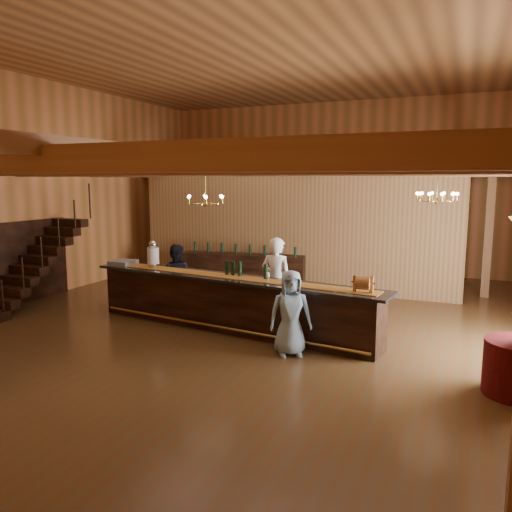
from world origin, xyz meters
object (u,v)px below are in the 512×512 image
at_px(tasting_bar, 230,303).
at_px(chandelier_left, 205,199).
at_px(backbar_shelf, 243,271).
at_px(floor_plant, 367,271).
at_px(beverage_dispenser, 153,254).
at_px(staff_second, 176,278).
at_px(guest, 290,313).
at_px(chandelier_right, 437,196).
at_px(raffle_drum, 363,283).
at_px(bartender, 276,282).

distance_m(tasting_bar, chandelier_left, 2.17).
height_order(backbar_shelf, floor_plant, floor_plant).
xyz_separation_m(beverage_dispenser, floor_plant, (3.93, 4.14, -0.78)).
bearing_deg(staff_second, chandelier_left, 137.03).
bearing_deg(guest, chandelier_right, 26.43).
xyz_separation_m(staff_second, floor_plant, (3.65, 3.69, -0.19)).
relative_size(raffle_drum, staff_second, 0.22).
distance_m(raffle_drum, guest, 1.34).
bearing_deg(staff_second, beverage_dispenser, 41.27).
relative_size(chandelier_left, chandelier_right, 1.00).
distance_m(raffle_drum, bartender, 2.27).
bearing_deg(bartender, guest, 123.14).
bearing_deg(staff_second, raffle_drum, 148.52).
bearing_deg(floor_plant, tasting_bar, -113.09).
bearing_deg(chandelier_right, tasting_bar, -151.40).
bearing_deg(guest, staff_second, 125.23).
relative_size(chandelier_left, floor_plant, 0.67).
bearing_deg(raffle_drum, guest, -155.40).
xyz_separation_m(tasting_bar, backbar_shelf, (-1.36, 3.60, -0.07)).
xyz_separation_m(tasting_bar, staff_second, (-1.75, 0.77, 0.23)).
relative_size(bartender, staff_second, 1.18).
relative_size(chandelier_right, staff_second, 0.51).
bearing_deg(staff_second, tasting_bar, 139.45).
distance_m(raffle_drum, backbar_shelf, 5.77).
bearing_deg(backbar_shelf, guest, -65.93).
bearing_deg(chandelier_left, raffle_drum, -10.60).
distance_m(bartender, guest, 1.80).
xyz_separation_m(bartender, guest, (0.86, -1.57, -0.18)).
bearing_deg(backbar_shelf, staff_second, -107.05).
height_order(backbar_shelf, chandelier_left, chandelier_left).
bearing_deg(floor_plant, chandelier_right, -53.81).
height_order(beverage_dispenser, guest, beverage_dispenser).
distance_m(backbar_shelf, bartender, 3.64).
bearing_deg(beverage_dispenser, raffle_drum, -8.57).
xyz_separation_m(tasting_bar, guest, (1.60, -0.92, 0.19)).
relative_size(beverage_dispenser, chandelier_left, 0.75).
distance_m(bartender, staff_second, 2.50).
height_order(tasting_bar, chandelier_left, chandelier_left).
bearing_deg(raffle_drum, chandelier_left, 169.40).
distance_m(beverage_dispenser, floor_plant, 5.76).
xyz_separation_m(tasting_bar, raffle_drum, (2.73, -0.40, 0.71)).
xyz_separation_m(beverage_dispenser, bartender, (2.78, 0.34, -0.45)).
xyz_separation_m(raffle_drum, backbar_shelf, (-4.08, 4.00, -0.78)).
bearing_deg(guest, floor_plant, 58.74).
relative_size(raffle_drum, guest, 0.23).
xyz_separation_m(raffle_drum, chandelier_right, (0.96, 2.41, 1.40)).
bearing_deg(backbar_shelf, chandelier_left, -87.37).
relative_size(tasting_bar, chandelier_right, 8.18).
xyz_separation_m(chandelier_right, staff_second, (-5.44, -1.24, -1.89)).
bearing_deg(chandelier_left, floor_plant, 58.87).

